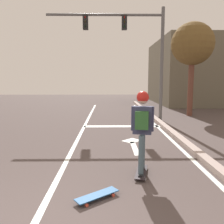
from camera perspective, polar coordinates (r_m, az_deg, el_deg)
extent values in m
cube|color=silver|center=(8.95, -7.59, -5.08)|extent=(0.12, 20.00, 0.01)
cube|color=silver|center=(9.14, 12.48, -4.93)|extent=(0.12, 20.00, 0.01)
cube|color=silver|center=(10.15, 2.54, -3.49)|extent=(3.30, 0.40, 0.01)
cube|color=silver|center=(7.00, 5.57, -8.71)|extent=(0.16, 1.40, 0.01)
cube|color=silver|center=(7.81, 4.85, -6.95)|extent=(0.71, 0.71, 0.01)
cube|color=#A7948D|center=(9.19, 14.02, -4.49)|extent=(0.24, 24.00, 0.14)
cube|color=black|center=(5.13, 7.19, -14.22)|extent=(0.39, 0.85, 0.02)
cube|color=#B2B2B7|center=(5.40, 7.42, -13.26)|extent=(0.18, 0.09, 0.01)
cylinder|color=silver|center=(5.41, 6.32, -13.49)|extent=(0.04, 0.05, 0.05)
cylinder|color=silver|center=(5.40, 8.51, -13.58)|extent=(0.04, 0.05, 0.05)
cube|color=#B2B2B7|center=(4.88, 6.93, -15.60)|extent=(0.18, 0.09, 0.01)
cylinder|color=silver|center=(4.90, 5.70, -15.84)|extent=(0.04, 0.05, 0.05)
cylinder|color=silver|center=(4.88, 8.15, -15.96)|extent=(0.04, 0.05, 0.05)
cylinder|color=#425661|center=(5.17, 7.43, -9.19)|extent=(0.11, 0.11, 0.81)
cube|color=black|center=(5.30, 7.35, -13.23)|extent=(0.14, 0.25, 0.03)
cylinder|color=#425661|center=(4.81, 7.10, -10.49)|extent=(0.11, 0.11, 0.81)
cube|color=black|center=(4.95, 7.02, -14.80)|extent=(0.14, 0.25, 0.03)
cube|color=#313450|center=(4.83, 7.41, -1.98)|extent=(0.41, 0.26, 0.57)
cylinder|color=#313450|center=(4.87, 5.10, -1.56)|extent=(0.07, 0.12, 0.52)
cylinder|color=#313450|center=(4.85, 9.79, -1.69)|extent=(0.07, 0.09, 0.52)
sphere|color=tan|center=(4.78, 7.50, 3.25)|extent=(0.22, 0.22, 0.22)
sphere|color=red|center=(4.77, 7.51, 3.58)|extent=(0.25, 0.25, 0.25)
cube|color=#275627|center=(4.69, 7.29, -2.03)|extent=(0.28, 0.19, 0.36)
cube|color=#1F4E84|center=(4.16, -3.65, -19.53)|extent=(0.75, 0.64, 0.02)
cube|color=#B2B2B7|center=(4.30, -0.56, -18.74)|extent=(0.14, 0.16, 0.01)
cylinder|color=#C84531|center=(4.39, -1.38, -18.67)|extent=(0.06, 0.06, 0.06)
cylinder|color=#C84531|center=(4.25, 0.30, -19.62)|extent=(0.06, 0.06, 0.06)
cube|color=#B2B2B7|center=(4.04, -6.98, -20.67)|extent=(0.14, 0.16, 0.01)
cylinder|color=#C84531|center=(4.13, -7.72, -20.54)|extent=(0.06, 0.06, 0.06)
cylinder|color=#C84531|center=(3.98, -6.18, -21.67)|extent=(0.06, 0.06, 0.06)
cylinder|color=#59585A|center=(11.75, 12.02, 11.05)|extent=(0.16, 0.16, 5.38)
cylinder|color=#59585A|center=(11.84, -1.74, 22.60)|extent=(5.47, 0.12, 0.12)
cube|color=black|center=(11.78, 3.02, 20.92)|extent=(0.24, 0.28, 0.64)
cylinder|color=red|center=(11.68, 3.08, 22.04)|extent=(0.02, 0.10, 0.10)
cylinder|color=#3C3106|center=(11.63, 3.07, 21.08)|extent=(0.02, 0.10, 0.10)
cylinder|color=black|center=(11.59, 3.07, 20.12)|extent=(0.02, 0.10, 0.10)
cube|color=black|center=(11.80, -6.48, 20.85)|extent=(0.24, 0.28, 0.64)
cylinder|color=red|center=(11.70, -6.57, 21.97)|extent=(0.02, 0.10, 0.10)
cylinder|color=#3C3106|center=(11.65, -6.55, 21.02)|extent=(0.02, 0.10, 0.10)
cylinder|color=black|center=(11.61, -6.54, 20.06)|extent=(0.02, 0.10, 0.10)
cylinder|color=brown|center=(13.77, 18.61, 5.87)|extent=(0.30, 0.30, 3.26)
sphere|color=brown|center=(13.91, 19.03, 15.46)|extent=(2.30, 2.30, 2.30)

